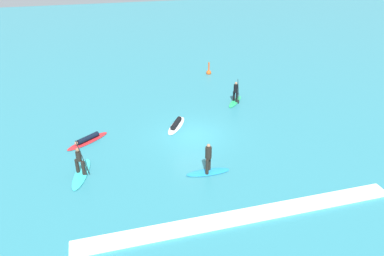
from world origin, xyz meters
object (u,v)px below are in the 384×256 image
(surfer_on_blue_board, at_px, (208,165))
(marker_buoy, at_px, (209,72))
(surfer_on_white_board, at_px, (176,124))
(surfer_on_green_board, at_px, (235,97))
(surfer_on_red_board, at_px, (88,140))
(surfer_on_teal_board, at_px, (81,169))

(surfer_on_blue_board, distance_m, marker_buoy, 17.24)
(surfer_on_white_board, distance_m, marker_buoy, 11.68)
(surfer_on_green_board, distance_m, surfer_on_red_board, 12.16)
(surfer_on_blue_board, relative_size, marker_buoy, 1.98)
(surfer_on_white_board, xyz_separation_m, surfer_on_blue_board, (0.34, -6.19, 0.38))
(surfer_on_white_board, relative_size, marker_buoy, 2.25)
(surfer_on_white_board, relative_size, surfer_on_green_board, 1.21)
(surfer_on_blue_board, bearing_deg, surfer_on_teal_board, -12.81)
(surfer_on_green_board, xyz_separation_m, marker_buoy, (0.13, 7.30, -0.29))
(surfer_on_red_board, bearing_deg, surfer_on_blue_board, 102.44)
(surfer_on_teal_board, relative_size, surfer_on_red_board, 1.10)
(surfer_on_green_board, distance_m, marker_buoy, 7.30)
(surfer_on_white_board, height_order, surfer_on_green_board, surfer_on_green_board)
(marker_buoy, bearing_deg, surfer_on_green_board, -91.04)
(marker_buoy, bearing_deg, surfer_on_red_board, -137.41)
(marker_buoy, bearing_deg, surfer_on_blue_board, -108.12)
(surfer_on_white_board, bearing_deg, surfer_on_teal_board, 155.41)
(surfer_on_green_board, bearing_deg, surfer_on_white_board, -23.17)
(surfer_on_teal_board, distance_m, surfer_on_green_board, 14.14)
(surfer_on_blue_board, height_order, surfer_on_red_board, surfer_on_blue_board)
(surfer_on_white_board, distance_m, surfer_on_blue_board, 6.22)
(surfer_on_blue_board, bearing_deg, surfer_on_white_board, -85.36)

